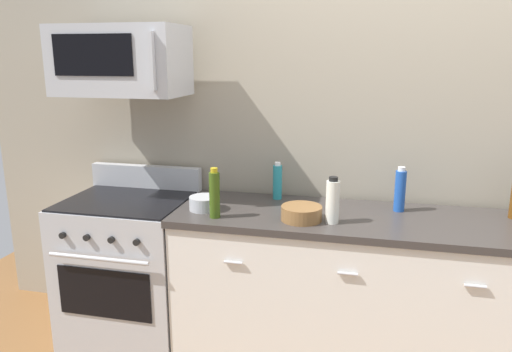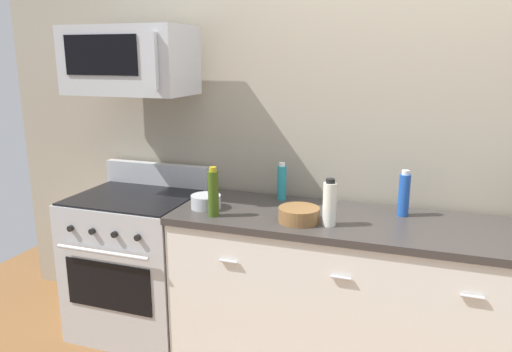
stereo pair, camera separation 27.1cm
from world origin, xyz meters
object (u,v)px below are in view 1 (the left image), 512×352
at_px(bottle_olive_oil, 215,194).
at_px(bottle_soda_blue, 400,190).
at_px(range_oven, 131,267).
at_px(bowl_wooden_salad, 302,213).
at_px(microwave, 121,61).
at_px(bowl_steel_prep, 204,203).
at_px(bottle_dish_soap, 277,182).
at_px(bottle_vinegar_white, 333,201).

relative_size(bottle_olive_oil, bottle_soda_blue, 1.08).
xyz_separation_m(range_oven, bowl_wooden_salad, (1.10, -0.14, 0.49)).
relative_size(microwave, bowl_steel_prep, 4.30).
height_order(bottle_dish_soap, bottle_olive_oil, bottle_olive_oil).
bearing_deg(bottle_olive_oil, bottle_vinegar_white, 5.15).
bearing_deg(bottle_soda_blue, bowl_wooden_salad, -151.11).
xyz_separation_m(bottle_dish_soap, bottle_vinegar_white, (0.36, -0.37, 0.01)).
relative_size(bottle_vinegar_white, bottle_soda_blue, 0.98).
height_order(bottle_dish_soap, bottle_vinegar_white, bottle_vinegar_white).
height_order(microwave, bottle_vinegar_white, microwave).
relative_size(bottle_vinegar_white, bowl_steel_prep, 1.45).
distance_m(range_oven, bowl_steel_prep, 0.73).
distance_m(range_oven, bottle_dish_soap, 1.09).
distance_m(bottle_olive_oil, bottle_soda_blue, 1.04).
xyz_separation_m(microwave, bottle_olive_oil, (0.64, -0.24, -0.70)).
bearing_deg(bowl_steel_prep, bottle_olive_oil, -49.54).
distance_m(bottle_vinegar_white, bowl_steel_prep, 0.74).
height_order(bottle_soda_blue, bowl_steel_prep, bottle_soda_blue).
bearing_deg(bottle_vinegar_white, microwave, 171.59).
height_order(bottle_vinegar_white, bowl_wooden_salad, bottle_vinegar_white).
height_order(range_oven, bottle_olive_oil, bottle_olive_oil).
distance_m(bottle_olive_oil, bowl_steel_prep, 0.18).
distance_m(bottle_dish_soap, bottle_soda_blue, 0.72).
xyz_separation_m(bowl_steel_prep, bowl_wooden_salad, (0.57, -0.06, 0.00)).
bearing_deg(bottle_vinegar_white, range_oven, 173.58).
bearing_deg(bottle_vinegar_white, bottle_olive_oil, -174.85).
bearing_deg(bottle_vinegar_white, bowl_wooden_salad, 178.02).
bearing_deg(bowl_steel_prep, range_oven, 171.47).
relative_size(range_oven, bowl_steel_prep, 6.17).
bearing_deg(bottle_dish_soap, bottle_vinegar_white, -45.56).
xyz_separation_m(bottle_vinegar_white, bottle_soda_blue, (0.35, 0.29, 0.00)).
xyz_separation_m(range_oven, microwave, (0.00, 0.04, 1.28)).
xyz_separation_m(bottle_soda_blue, bowl_steel_prep, (-1.08, -0.23, -0.08)).
bearing_deg(bottle_dish_soap, range_oven, -165.74).
distance_m(bottle_dish_soap, bottle_olive_oil, 0.50).
bearing_deg(range_oven, bottle_olive_oil, -17.37).
xyz_separation_m(microwave, bowl_steel_prep, (0.53, -0.13, -0.79)).
bearing_deg(microwave, bottle_soda_blue, 3.67).
bearing_deg(microwave, bowl_steel_prep, -13.16).
height_order(bottle_vinegar_white, bottle_soda_blue, bottle_soda_blue).
relative_size(range_oven, bottle_vinegar_white, 4.27).
bearing_deg(microwave, range_oven, -90.29).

